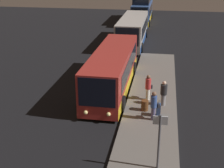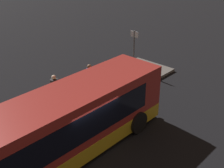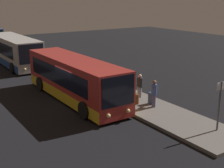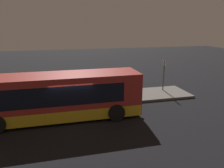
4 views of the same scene
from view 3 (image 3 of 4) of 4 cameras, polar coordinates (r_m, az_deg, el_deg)
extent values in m
plane|color=black|center=(20.96, -6.29, -3.51)|extent=(80.00, 80.00, 0.00)
cube|color=#605B56|center=(22.49, 0.92, -1.82)|extent=(20.00, 3.18, 0.18)
cube|color=maroon|center=(21.39, -6.93, 1.11)|extent=(10.48, 2.42, 2.67)
cube|color=gold|center=(21.65, -6.84, -1.41)|extent=(10.43, 2.44, 0.70)
cube|color=black|center=(21.54, -7.27, 2.08)|extent=(8.60, 2.45, 1.17)
cube|color=black|center=(16.92, 1.17, -1.36)|extent=(0.06, 2.13, 1.71)
sphere|color=#F9E58C|center=(17.68, 2.96, -4.94)|extent=(0.24, 0.24, 0.24)
sphere|color=#F9E58C|center=(16.97, -0.66, -5.82)|extent=(0.24, 0.24, 0.24)
cylinder|color=black|center=(19.33, 1.21, -3.44)|extent=(1.05, 0.30, 1.05)
cylinder|color=black|center=(18.13, -5.09, -4.81)|extent=(1.05, 0.30, 1.05)
cylinder|color=black|center=(24.97, -7.78, 0.85)|extent=(1.05, 0.30, 1.05)
cylinder|color=black|center=(24.06, -12.94, 0.02)|extent=(1.05, 0.30, 1.05)
cube|color=#B2ADA8|center=(33.76, -17.48, 5.91)|extent=(10.42, 2.57, 2.74)
cube|color=#23478C|center=(33.94, -17.34, 4.22)|extent=(10.37, 2.59, 0.70)
cube|color=black|center=(33.96, -17.65, 6.51)|extent=(8.54, 2.60, 1.20)
cube|color=black|center=(28.78, -14.51, 5.34)|extent=(0.06, 2.26, 1.75)
sphere|color=#F9E58C|center=(29.25, -13.02, 2.98)|extent=(0.24, 0.24, 0.24)
sphere|color=#F9E58C|center=(28.80, -15.64, 2.60)|extent=(0.24, 0.24, 0.24)
cylinder|color=black|center=(31.04, -13.15, 3.45)|extent=(1.01, 0.30, 1.01)
cylinder|color=black|center=(30.26, -17.70, 2.81)|extent=(1.01, 0.30, 1.01)
cylinder|color=black|center=(37.35, -16.90, 5.21)|extent=(1.01, 0.30, 1.01)
sphere|color=#F9E58C|center=(41.61, -19.65, 6.16)|extent=(0.24, 0.24, 0.24)
cylinder|color=black|center=(43.47, -19.54, 6.37)|extent=(1.00, 0.30, 1.00)
cylinder|color=silver|center=(21.39, 1.88, -1.41)|extent=(0.34, 0.34, 0.78)
cylinder|color=#BF3333|center=(21.18, 1.90, 0.49)|extent=(0.49, 0.49, 0.68)
sphere|color=brown|center=(21.07, 1.91, 1.72)|extent=(0.26, 0.26, 0.26)
cube|color=black|center=(21.53, 1.79, -0.06)|extent=(0.26, 0.31, 0.24)
cylinder|color=gray|center=(21.49, 5.07, -1.44)|extent=(0.41, 0.41, 0.74)
cylinder|color=#262628|center=(21.30, 5.12, 0.33)|extent=(0.59, 0.59, 0.64)
sphere|color=beige|center=(21.19, 5.15, 1.47)|extent=(0.24, 0.24, 0.24)
cylinder|color=#4C476B|center=(19.65, 7.64, -3.09)|extent=(0.34, 0.34, 0.79)
cylinder|color=#334C8C|center=(19.43, 7.72, -1.03)|extent=(0.49, 0.49, 0.69)
sphere|color=brown|center=(19.30, 7.77, 0.32)|extent=(0.26, 0.26, 0.26)
cube|color=black|center=(19.77, 7.88, -1.63)|extent=(0.31, 0.27, 0.24)
cube|color=#334C7F|center=(20.22, 7.24, -2.60)|extent=(0.42, 0.25, 0.75)
cylinder|color=black|center=(20.07, 7.29, -1.25)|extent=(0.02, 0.02, 0.24)
cylinder|color=#4C4C51|center=(16.77, 19.01, -3.86)|extent=(0.10, 0.10, 2.62)
cube|color=silver|center=(16.47, 19.33, -0.37)|extent=(0.04, 0.61, 0.39)
cylinder|color=#593319|center=(20.15, 4.33, -2.73)|extent=(0.44, 0.44, 0.65)
camera|label=1|loc=(13.10, 68.92, 14.19)|focal=50.00mm
camera|label=2|loc=(24.92, -33.81, 17.08)|focal=50.00mm
camera|label=4|loc=(18.74, -46.58, 7.63)|focal=35.00mm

